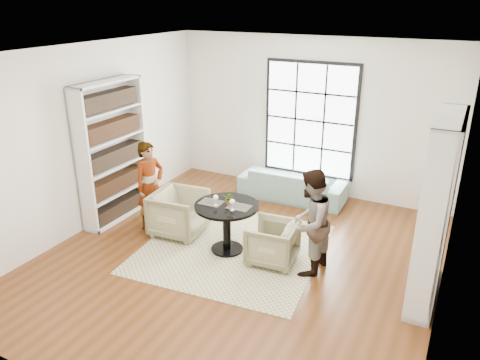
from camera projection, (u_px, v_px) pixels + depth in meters
The scene contains 16 objects.
ground at pixel (239, 258), 7.00m from camera, with size 6.00×6.00×0.00m, color #603116.
room_shell at pixel (256, 168), 6.98m from camera, with size 6.00×6.01×6.00m.
rug at pixel (233, 248), 7.27m from camera, with size 2.65×2.65×0.01m, color #C0B890.
pedestal_table at pixel (227, 218), 7.01m from camera, with size 0.97×0.97×0.77m.
sofa at pixel (293, 184), 8.96m from camera, with size 2.01×0.79×0.59m, color slate.
armchair_left at pixel (179, 213), 7.60m from camera, with size 0.79×0.81×0.74m, color tan.
armchair_right at pixel (272, 243), 6.81m from camera, with size 0.67×0.69×0.63m, color tan.
person_left at pixel (150, 186), 7.70m from camera, with size 0.55×0.36×1.50m, color gray.
person_right at pixel (310, 223), 6.41m from camera, with size 0.74×0.58×1.53m, color gray.
placemat_left at pixel (211, 202), 7.01m from camera, with size 0.34×0.26×0.01m, color black.
placemat_right at pixel (239, 207), 6.86m from camera, with size 0.34×0.26×0.01m, color black.
cutlery_left at pixel (211, 202), 7.01m from camera, with size 0.14×0.22×0.01m, color silver, non-canonical shape.
cutlery_right at pixel (239, 206), 6.86m from camera, with size 0.14×0.22×0.01m, color silver, non-canonical shape.
wine_glass_left at pixel (216, 198), 6.87m from camera, with size 0.08×0.08×0.17m.
wine_glass_right at pixel (232, 202), 6.72m from camera, with size 0.08×0.08×0.18m.
flower_centerpiece at pixel (229, 198), 6.93m from camera, with size 0.17×0.15×0.19m, color gray.
Camera 1 is at (2.77, -5.40, 3.67)m, focal length 35.00 mm.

